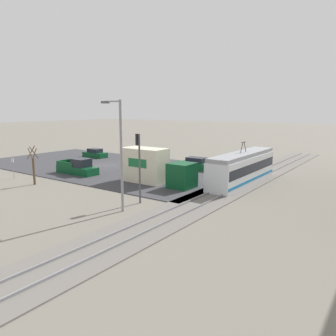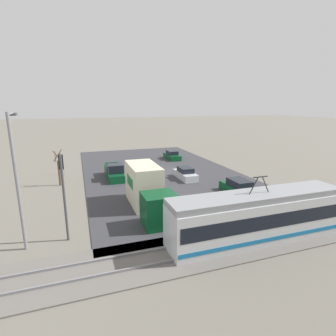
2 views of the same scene
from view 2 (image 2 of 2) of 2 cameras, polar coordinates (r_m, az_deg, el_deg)
The scene contains 13 objects.
ground_plane at distance 36.18m, azimuth -1.94°, elevation -0.80°, with size 320.00×320.00×0.00m, color slate.
road_surface at distance 36.17m, azimuth -1.94°, elevation -0.74°, with size 19.89×37.89×0.08m.
rail_bed at distance 19.15m, azimuth 16.71°, elevation -14.86°, with size 59.19×4.40×0.22m.
light_rail_tram at distance 18.84m, azimuth 18.79°, elevation -10.03°, with size 12.45×2.55×4.41m.
box_truck at distance 23.02m, azimuth -4.64°, elevation -4.69°, with size 2.49×8.49×3.69m.
pickup_truck at distance 33.16m, azimuth -11.52°, elevation -0.97°, with size 1.95×5.74×1.92m.
sedan_car_0 at distance 44.13m, azimuth 0.89°, elevation 2.73°, with size 1.77×4.26×1.43m.
sedan_car_1 at distance 32.48m, azimuth 3.80°, elevation -1.28°, with size 1.71×4.23×1.42m.
sedan_car_2 at distance 27.58m, azimuth 15.21°, elevation -4.33°, with size 1.90×4.78×1.57m.
traffic_light_pole at distance 18.42m, azimuth -21.84°, elevation -3.85°, with size 0.28×0.47×5.89m.
street_tree at distance 32.11m, azimuth -22.66°, elevation -0.28°, with size 0.98×0.82×4.12m.
street_lamp_near_crossing at distance 18.25m, azimuth -30.09°, elevation -1.11°, with size 0.36×1.95×8.60m.
no_parking_sign at distance 36.58m, azimuth -21.78°, elevation 0.68°, with size 0.32×0.08×2.34m.
Camera 2 is at (10.28, 33.50, 8.99)m, focal length 28.00 mm.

